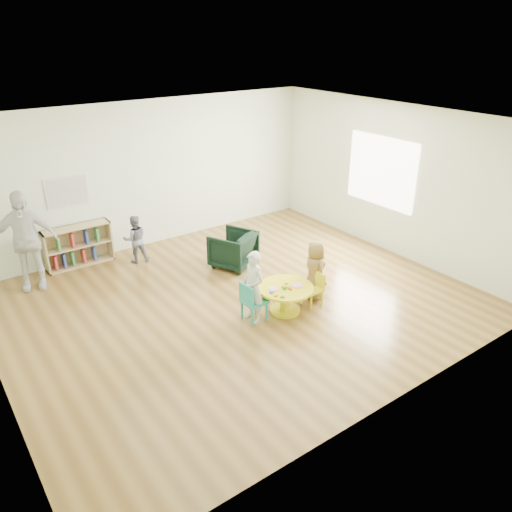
# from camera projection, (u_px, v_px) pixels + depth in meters

# --- Properties ---
(room) EXTENTS (7.10, 7.00, 2.80)m
(room) POSITION_uv_depth(u_px,v_px,m) (237.00, 187.00, 7.20)
(room) COLOR brown
(room) RESTS_ON ground
(activity_table) EXTENTS (0.85, 0.85, 0.47)m
(activity_table) POSITION_uv_depth(u_px,v_px,m) (285.00, 294.00, 7.59)
(activity_table) COLOR #D1C611
(activity_table) RESTS_ON ground
(kid_chair_left) EXTENTS (0.34, 0.34, 0.62)m
(kid_chair_left) POSITION_uv_depth(u_px,v_px,m) (252.00, 301.00, 7.34)
(kid_chair_left) COLOR teal
(kid_chair_left) RESTS_ON ground
(kid_chair_right) EXTENTS (0.29, 0.29, 0.53)m
(kid_chair_right) POSITION_uv_depth(u_px,v_px,m) (314.00, 287.00, 7.81)
(kid_chair_right) COLOR #D1C611
(kid_chair_right) RESTS_ON ground
(bookshelf) EXTENTS (1.20, 0.30, 0.75)m
(bookshelf) POSITION_uv_depth(u_px,v_px,m) (77.00, 246.00, 9.08)
(bookshelf) COLOR tan
(bookshelf) RESTS_ON ground
(alphabet_poster) EXTENTS (0.74, 0.01, 0.54)m
(alphabet_poster) POSITION_uv_depth(u_px,v_px,m) (67.00, 192.00, 8.77)
(alphabet_poster) COLOR silver
(alphabet_poster) RESTS_ON ground
(armchair) EXTENTS (0.94, 0.95, 0.66)m
(armchair) POSITION_uv_depth(u_px,v_px,m) (233.00, 249.00, 9.04)
(armchair) COLOR black
(armchair) RESTS_ON ground
(child_left) EXTENTS (0.29, 0.42, 1.11)m
(child_left) POSITION_uv_depth(u_px,v_px,m) (253.00, 287.00, 7.25)
(child_left) COLOR silver
(child_left) RESTS_ON ground
(child_right) EXTENTS (0.38, 0.52, 0.98)m
(child_right) POSITION_uv_depth(u_px,v_px,m) (315.00, 270.00, 7.90)
(child_right) COLOR gold
(child_right) RESTS_ON ground
(toddler) EXTENTS (0.50, 0.43, 0.91)m
(toddler) POSITION_uv_depth(u_px,v_px,m) (135.00, 239.00, 9.14)
(toddler) COLOR #161B38
(toddler) RESTS_ON ground
(adult_caretaker) EXTENTS (1.07, 0.70, 1.69)m
(adult_caretaker) POSITION_uv_depth(u_px,v_px,m) (25.00, 241.00, 8.08)
(adult_caretaker) COLOR silver
(adult_caretaker) RESTS_ON ground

